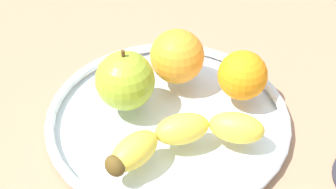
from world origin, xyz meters
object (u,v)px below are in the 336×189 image
object	(u,v)px
orange_front_right	(177,56)
apple	(125,80)
banana	(182,137)
orange_back_right	(243,75)
fruit_bowl	(168,118)

from	to	relation	value
orange_front_right	apple	bearing A→B (deg)	40.03
banana	orange_back_right	world-z (taller)	orange_back_right
orange_front_right	orange_back_right	distance (cm)	8.93
apple	orange_front_right	world-z (taller)	apple
orange_front_right	orange_back_right	world-z (taller)	orange_front_right
fruit_bowl	banana	bearing A→B (deg)	106.74
fruit_bowl	orange_front_right	bearing A→B (deg)	-98.08
banana	apple	distance (cm)	10.55
orange_front_right	fruit_bowl	bearing A→B (deg)	81.92
fruit_bowl	apple	distance (cm)	7.25
banana	apple	xyz separation A→B (cm)	(7.12, -7.54, 1.91)
apple	orange_front_right	bearing A→B (deg)	-139.97
fruit_bowl	apple	world-z (taller)	apple
apple	orange_back_right	bearing A→B (deg)	-171.64
apple	banana	bearing A→B (deg)	133.37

